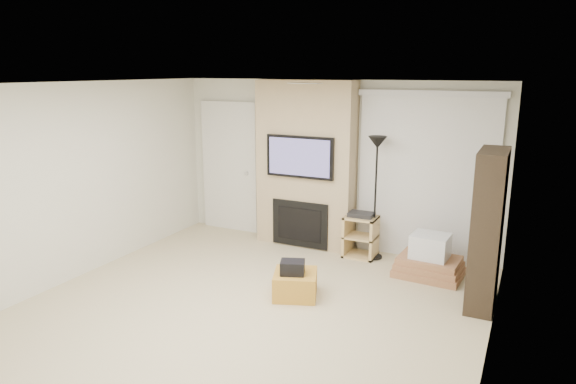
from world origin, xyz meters
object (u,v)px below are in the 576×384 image
at_px(floor_lamp, 377,163).
at_px(bookshelf, 487,230).
at_px(av_stand, 361,234).
at_px(box_stack, 429,260).
at_px(ottoman, 295,284).

xyz_separation_m(floor_lamp, bookshelf, (1.56, -0.93, -0.48)).
bearing_deg(floor_lamp, av_stand, -169.35).
bearing_deg(bookshelf, box_stack, 140.00).
relative_size(ottoman, bookshelf, 0.28).
relative_size(floor_lamp, box_stack, 1.98).
relative_size(ottoman, box_stack, 0.56).
height_order(ottoman, bookshelf, bookshelf).
bearing_deg(ottoman, box_stack, 45.33).
xyz_separation_m(floor_lamp, box_stack, (0.85, -0.33, -1.17)).
bearing_deg(box_stack, bookshelf, -40.00).
bearing_deg(floor_lamp, ottoman, -105.52).
height_order(floor_lamp, box_stack, floor_lamp).
bearing_deg(av_stand, bookshelf, -27.07).
height_order(ottoman, box_stack, box_stack).
distance_m(av_stand, bookshelf, 2.03).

